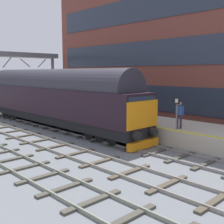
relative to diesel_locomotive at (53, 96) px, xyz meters
name	(u,v)px	position (x,y,z in m)	size (l,w,h in m)	color
ground_plane	(90,136)	(0.00, -4.67, -2.49)	(140.00, 140.00, 0.00)	slate
track_main	(90,135)	(0.00, -4.67, -2.43)	(2.50, 60.00, 0.15)	gray
track_adjacent_west	(47,143)	(-3.47, -4.67, -2.43)	(2.50, 60.00, 0.15)	gray
station_platform	(125,123)	(3.60, -4.67, -1.99)	(4.00, 44.00, 1.01)	#BBB29F
station_building	(173,12)	(10.23, -4.25, 7.35)	(5.14, 28.22, 19.67)	brown
diesel_locomotive	(53,96)	(0.00, 0.00, 0.00)	(2.74, 19.32, 4.68)	black
platform_number_sign	(177,109)	(1.93, -10.43, -0.20)	(0.10, 0.44, 1.92)	slate
waiting_passenger	(179,112)	(2.41, -10.32, -0.49)	(0.45, 0.48, 1.64)	#342740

